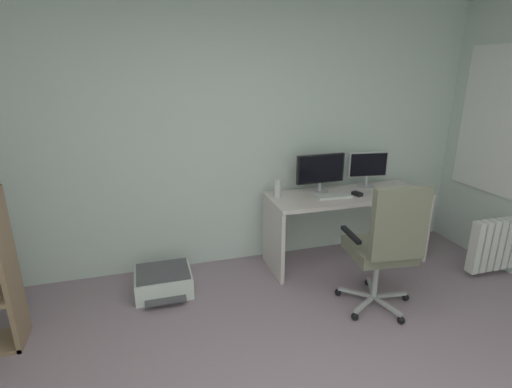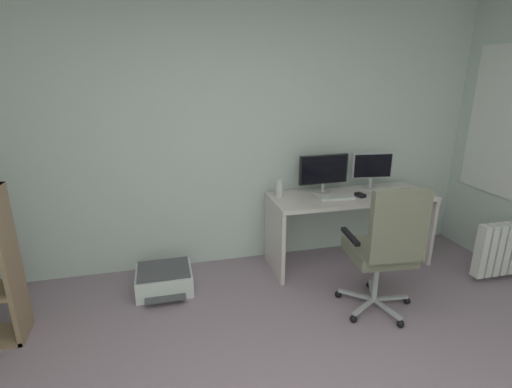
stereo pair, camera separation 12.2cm
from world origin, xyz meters
name	(u,v)px [view 1 (the left image)]	position (x,y,z in m)	size (l,w,h in m)	color
wall_back	(214,137)	(0.00, 2.61, 1.28)	(5.35, 0.10, 2.56)	silver
desk	(347,211)	(1.25, 2.21, 0.54)	(1.59, 0.59, 0.73)	silver
monitor_main	(321,170)	(1.00, 2.36, 0.95)	(0.51, 0.18, 0.38)	#B2B5B7
monitor_secondary	(368,167)	(1.53, 2.36, 0.95)	(0.42, 0.18, 0.37)	#B2B5B7
keyboard	(334,196)	(1.06, 2.15, 0.74)	(0.34, 0.13, 0.02)	silver
computer_mouse	(357,194)	(1.30, 2.13, 0.74)	(0.06, 0.10, 0.03)	black
desktop_speaker	(277,188)	(0.54, 2.31, 0.81)	(0.07, 0.07, 0.17)	silver
office_chair	(386,243)	(1.09, 1.32, 0.61)	(0.62, 0.63, 1.11)	#B7BABC
printer	(164,281)	(-0.59, 2.11, 0.11)	(0.49, 0.49, 0.22)	white
radiator	(504,243)	(2.57, 1.54, 0.31)	(0.75, 0.10, 0.51)	white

